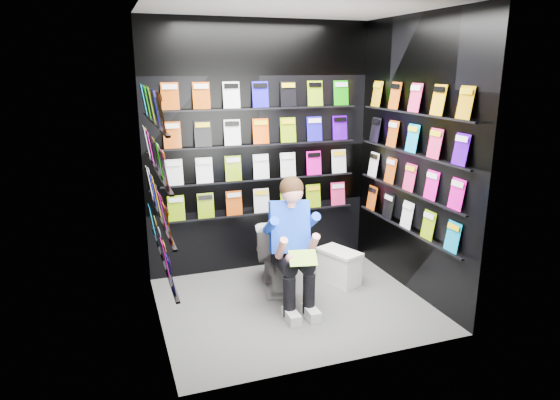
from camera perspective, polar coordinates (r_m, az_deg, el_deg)
name	(u,v)px	position (r m, az deg, el deg)	size (l,w,h in m)	color
floor	(293,304)	(4.73, 1.53, -11.83)	(2.40, 2.40, 0.00)	#585856
ceiling	(296,6)	(4.24, 1.79, 21.31)	(2.40, 2.40, 0.00)	white
wall_back	(260,149)	(5.23, -2.29, 5.83)	(2.40, 0.04, 2.60)	black
wall_front	(347,194)	(3.41, 7.67, 0.70)	(2.40, 0.04, 2.60)	black
wall_left	(151,177)	(4.04, -14.49, 2.60)	(0.04, 2.00, 2.60)	black
wall_right	(414,158)	(4.85, 15.04, 4.61)	(0.04, 2.00, 2.60)	black
comics_back	(261,149)	(5.20, -2.20, 5.84)	(2.10, 0.06, 1.37)	#DA2764
comics_left	(155,176)	(4.04, -14.07, 2.70)	(0.06, 1.70, 1.37)	#DA2764
comics_right	(411,158)	(4.84, 14.75, 4.65)	(0.06, 1.70, 1.37)	#DA2764
toilet	(275,252)	(4.93, -0.57, -5.98)	(0.42, 0.75, 0.73)	white
longbox	(339,268)	(5.14, 6.76, -7.71)	(0.23, 0.42, 0.31)	white
longbox_lid	(340,252)	(5.08, 6.82, -5.92)	(0.25, 0.44, 0.03)	white
reader	(289,228)	(4.47, 0.99, -3.17)	(0.47, 0.69, 1.28)	blue
held_comic	(303,258)	(4.22, 2.64, -6.63)	(0.24, 0.01, 0.16)	green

